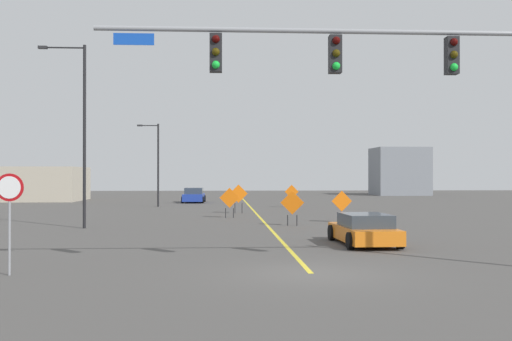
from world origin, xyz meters
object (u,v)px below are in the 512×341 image
object	(u,v)px
construction_sign_median_near	(292,204)
construction_sign_median_far	(230,199)
traffic_signal_assembly	(401,75)
street_lamp_far_right	(156,160)
construction_sign_right_shoulder	(238,195)
construction_sign_left_shoulder	(292,193)
car_orange_distant	(364,230)
stop_sign	(9,204)
car_blue_far	(194,196)
street_lamp_mid_right	(81,127)
construction_sign_right_lane	(342,203)

from	to	relation	value
construction_sign_median_near	construction_sign_median_far	size ratio (longest dim) A/B	0.98
traffic_signal_assembly	street_lamp_far_right	xyz separation A→B (m)	(-10.47, 35.88, -1.59)
construction_sign_right_shoulder	construction_sign_left_shoulder	world-z (taller)	construction_sign_right_shoulder
car_orange_distant	stop_sign	bearing A→B (deg)	-149.47
traffic_signal_assembly	car_blue_far	size ratio (longest dim) A/B	2.96
street_lamp_mid_right	construction_sign_median_far	world-z (taller)	street_lamp_mid_right
street_lamp_mid_right	construction_sign_right_lane	xyz separation A→B (m)	(14.03, 3.04, -4.03)
stop_sign	construction_sign_left_shoulder	world-z (taller)	stop_sign
construction_sign_left_shoulder	car_blue_far	xyz separation A→B (m)	(-8.51, 9.49, -0.53)
stop_sign	construction_sign_median_far	world-z (taller)	stop_sign
stop_sign	construction_sign_right_shoulder	size ratio (longest dim) A/B	1.36
street_lamp_mid_right	construction_sign_right_shoulder	xyz separation A→B (m)	(8.37, 11.65, -3.87)
construction_sign_median_far	construction_sign_median_near	bearing A→B (deg)	-62.36
construction_sign_right_shoulder	construction_sign_right_lane	size ratio (longest dim) A/B	1.12
construction_sign_right_shoulder	construction_sign_left_shoulder	distance (m)	8.75
car_orange_distant	construction_sign_right_lane	bearing A→B (deg)	83.20
construction_sign_left_shoulder	construction_sign_right_lane	distance (m)	16.06
construction_sign_right_lane	car_blue_far	xyz separation A→B (m)	(-9.53, 25.52, -0.46)
traffic_signal_assembly	construction_sign_left_shoulder	xyz separation A→B (m)	(0.89, 33.98, -4.34)
street_lamp_mid_right	construction_sign_right_lane	size ratio (longest dim) A/B	5.16
street_lamp_far_right	car_blue_far	bearing A→B (deg)	69.41
traffic_signal_assembly	stop_sign	xyz separation A→B (m)	(-10.75, 0.19, -3.58)
traffic_signal_assembly	construction_sign_median_near	size ratio (longest dim) A/B	7.12
stop_sign	street_lamp_far_right	distance (m)	35.74
construction_sign_median_near	car_orange_distant	size ratio (longest dim) A/B	0.41
construction_sign_right_shoulder	construction_sign_median_near	bearing A→B (deg)	-76.62
construction_sign_median_far	car_blue_far	world-z (taller)	construction_sign_median_far
stop_sign	car_orange_distant	size ratio (longest dim) A/B	0.60
stop_sign	car_orange_distant	world-z (taller)	stop_sign
stop_sign	construction_sign_right_lane	world-z (taller)	stop_sign
traffic_signal_assembly	street_lamp_mid_right	world-z (taller)	street_lamp_mid_right
construction_sign_right_shoulder	car_blue_far	bearing A→B (deg)	102.89
street_lamp_far_right	construction_sign_left_shoulder	world-z (taller)	street_lamp_far_right
street_lamp_mid_right	street_lamp_far_right	world-z (taller)	street_lamp_mid_right
stop_sign	construction_sign_median_far	distance (m)	22.73
street_lamp_far_right	car_blue_far	distance (m)	8.74
traffic_signal_assembly	construction_sign_median_far	xyz separation A→B (m)	(-4.45, 22.02, -4.35)
street_lamp_far_right	construction_sign_right_lane	size ratio (longest dim) A/B	3.89
stop_sign	car_blue_far	bearing A→B (deg)	85.86
traffic_signal_assembly	street_lamp_mid_right	xyz separation A→B (m)	(-12.12, 14.91, -0.37)
traffic_signal_assembly	street_lamp_far_right	bearing A→B (deg)	106.27
street_lamp_far_right	construction_sign_right_shoulder	world-z (taller)	street_lamp_far_right
street_lamp_mid_right	construction_sign_median_near	world-z (taller)	street_lamp_mid_right
construction_sign_median_near	construction_sign_right_shoulder	bearing A→B (deg)	103.38
construction_sign_right_lane	street_lamp_far_right	bearing A→B (deg)	124.63
traffic_signal_assembly	construction_sign_median_far	size ratio (longest dim) A/B	7.01
construction_sign_left_shoulder	car_blue_far	distance (m)	12.76
street_lamp_far_right	car_blue_far	size ratio (longest dim) A/B	1.57
traffic_signal_assembly	car_orange_distant	distance (m)	8.49
construction_sign_median_far	construction_sign_right_lane	world-z (taller)	construction_sign_median_far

